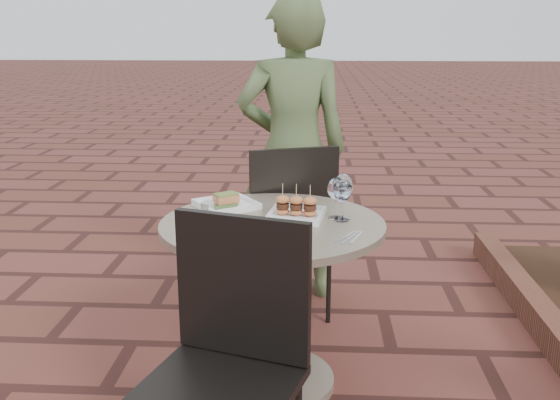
# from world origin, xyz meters

# --- Properties ---
(ground) EXTENTS (60.00, 60.00, 0.00)m
(ground) POSITION_xyz_m (0.00, 0.00, 0.00)
(ground) COLOR #5D2A24
(ground) RESTS_ON ground
(cafe_table) EXTENTS (0.90, 0.90, 0.73)m
(cafe_table) POSITION_xyz_m (0.29, 0.10, 0.48)
(cafe_table) COLOR gray
(cafe_table) RESTS_ON ground
(chair_far) EXTENTS (0.56, 0.56, 0.93)m
(chair_far) POSITION_xyz_m (0.32, 0.72, 0.55)
(chair_far) COLOR black
(chair_far) RESTS_ON ground
(chair_near) EXTENTS (0.55, 0.55, 0.93)m
(chair_near) POSITION_xyz_m (0.21, -0.59, 0.55)
(chair_near) COLOR black
(chair_near) RESTS_ON ground
(diner) EXTENTS (0.65, 0.47, 1.66)m
(diner) POSITION_xyz_m (0.33, 1.07, 0.83)
(diner) COLOR #4B5E34
(diner) RESTS_ON ground
(plate_salmon) EXTENTS (0.32, 0.32, 0.06)m
(plate_salmon) POSITION_xyz_m (0.08, 0.29, 0.75)
(plate_salmon) COLOR white
(plate_salmon) RESTS_ON cafe_table
(plate_sliders) EXTENTS (0.25, 0.25, 0.14)m
(plate_sliders) POSITION_xyz_m (0.38, 0.16, 0.76)
(plate_sliders) COLOR white
(plate_sliders) RESTS_ON cafe_table
(plate_tuna) EXTENTS (0.31, 0.31, 0.03)m
(plate_tuna) POSITION_xyz_m (0.26, -0.13, 0.75)
(plate_tuna) COLOR white
(plate_tuna) RESTS_ON cafe_table
(wine_glass_right) EXTENTS (0.07, 0.07, 0.16)m
(wine_glass_right) POSITION_xyz_m (0.57, 0.13, 0.85)
(wine_glass_right) COLOR white
(wine_glass_right) RESTS_ON cafe_table
(wine_glass_mid) EXTENTS (0.07, 0.07, 0.17)m
(wine_glass_mid) POSITION_xyz_m (0.54, 0.16, 0.85)
(wine_glass_mid) COLOR white
(wine_glass_mid) RESTS_ON cafe_table
(wine_glass_far) EXTENTS (0.08, 0.08, 0.19)m
(wine_glass_far) POSITION_xyz_m (0.57, 0.15, 0.86)
(wine_glass_far) COLOR white
(wine_glass_far) RESTS_ON cafe_table
(steel_ramekin) EXTENTS (0.06, 0.06, 0.04)m
(steel_ramekin) POSITION_xyz_m (0.01, 0.21, 0.75)
(steel_ramekin) COLOR silver
(steel_ramekin) RESTS_ON cafe_table
(cutlery_set) EXTENTS (0.14, 0.19, 0.00)m
(cutlery_set) POSITION_xyz_m (0.59, -0.09, 0.73)
(cutlery_set) COLOR silver
(cutlery_set) RESTS_ON cafe_table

